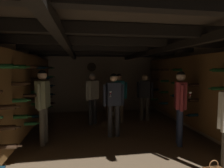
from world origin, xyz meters
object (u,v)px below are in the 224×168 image
Objects in this scene: wine_crate_stack at (113,108)px; person_guest_mid_left at (43,99)px; person_host_center at (114,99)px; person_guest_rear_center at (119,93)px; person_guest_mid_right at (180,101)px; person_guest_far_right at (145,93)px; display_bottle at (111,96)px; person_guest_far_left at (93,94)px.

wine_crate_stack is 3.05m from person_guest_mid_left.
person_host_center is 1.27m from person_guest_rear_center.
person_guest_mid_right reaches higher than wine_crate_stack.
wine_crate_stack is 0.39× the size of person_guest_far_right.
display_bottle is 2.98m from person_guest_mid_right.
person_guest_far_left reaches higher than display_bottle.
person_guest_far_left reaches higher than wine_crate_stack.
person_guest_far_left is at bearing -176.41° from person_guest_rear_center.
person_guest_far_right is 0.98× the size of person_guest_far_left.
person_host_center reaches higher than person_guest_rear_center.
person_guest_mid_right is at bearing -28.45° from person_host_center.
person_guest_far_right is at bearing -35.44° from wine_crate_stack.
person_guest_rear_center is at bearing 117.13° from person_guest_mid_right.
person_guest_far_left is at bearing 133.99° from person_guest_mid_right.
person_guest_rear_center is (0.84, 0.05, -0.01)m from person_guest_far_left.
person_guest_mid_left is 1.83m from person_guest_far_left.
person_guest_mid_right is (1.05, -2.72, 0.71)m from wine_crate_stack.
person_guest_mid_right is at bearing -67.94° from display_bottle.
person_guest_mid_left reaches higher than wine_crate_stack.
display_bottle is at bearing 98.03° from person_guest_rear_center.
person_guest_rear_center is at bearing -81.97° from display_bottle.
person_guest_mid_left reaches higher than person_guest_far_left.
person_guest_far_right is at bearing 45.72° from person_host_center.
person_guest_far_right is 0.93× the size of person_guest_mid_right.
person_guest_rear_center is at bearing 3.59° from person_guest_far_left.
person_guest_mid_left is 1.07× the size of person_guest_far_left.
wine_crate_stack is 0.35× the size of person_guest_mid_left.
display_bottle is 0.83m from person_guest_rear_center.
person_guest_rear_center reaches higher than wine_crate_stack.
display_bottle is 0.22× the size of person_host_center.
person_guest_mid_right reaches higher than person_guest_far_left.
wine_crate_stack is at bearing 144.56° from person_guest_far_right.
person_guest_mid_right is (1.38, -0.75, 0.04)m from person_host_center.
person_guest_mid_right is (0.11, -2.05, 0.08)m from person_guest_far_right.
wine_crate_stack is at bearing 48.05° from person_guest_mid_left.
display_bottle is 1.13m from person_guest_far_left.
person_host_center reaches higher than wine_crate_stack.
person_guest_rear_center reaches higher than display_bottle.
wine_crate_stack is at bearing 45.90° from person_guest_far_left.
wine_crate_stack is at bearing 80.57° from person_host_center.
person_host_center reaches higher than person_guest_far_right.
person_host_center is at bearing -134.28° from person_guest_far_right.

